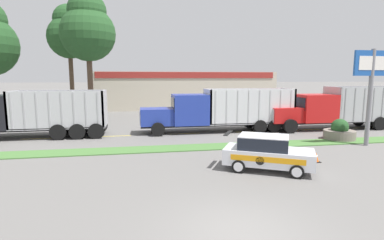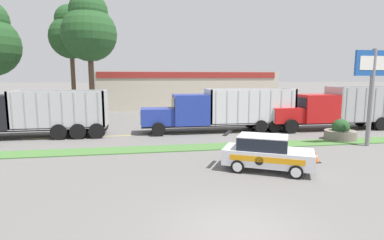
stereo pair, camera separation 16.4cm
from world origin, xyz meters
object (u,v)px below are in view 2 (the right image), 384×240
at_px(stone_planter, 340,132).
at_px(traffic_cone, 316,157).
at_px(dump_truck_mid, 207,112).
at_px(rally_car, 266,153).
at_px(dump_truck_far_right, 330,111).
at_px(store_sign_post, 373,78).
at_px(dump_truck_trail, 11,116).

height_order(stone_planter, traffic_cone, stone_planter).
xyz_separation_m(dump_truck_mid, rally_car, (0.56, -10.53, -0.74)).
height_order(dump_truck_far_right, store_sign_post, store_sign_post).
relative_size(rally_car, stone_planter, 2.08).
xyz_separation_m(dump_truck_mid, dump_truck_far_right, (10.64, -0.61, 0.03)).
relative_size(dump_truck_far_right, traffic_cone, 24.02).
distance_m(dump_truck_mid, dump_truck_trail, 14.59).
xyz_separation_m(dump_truck_mid, dump_truck_trail, (-14.59, -0.06, 0.03)).
bearing_deg(stone_planter, dump_truck_trail, 168.63).
xyz_separation_m(store_sign_post, stone_planter, (-0.51, 1.99, -3.85)).
height_order(dump_truck_mid, rally_car, dump_truck_mid).
bearing_deg(rally_car, stone_planter, 35.47).
height_order(dump_truck_trail, traffic_cone, dump_truck_trail).
distance_m(dump_truck_mid, traffic_cone, 10.44).
xyz_separation_m(dump_truck_far_right, stone_planter, (-1.96, -4.13, -1.08)).
xyz_separation_m(dump_truck_mid, traffic_cone, (3.70, -9.67, -1.34)).
distance_m(dump_truck_mid, store_sign_post, 11.73).
bearing_deg(traffic_cone, rally_car, -164.75).
bearing_deg(traffic_cone, dump_truck_far_right, 52.53).
relative_size(dump_truck_far_right, stone_planter, 5.86).
bearing_deg(rally_car, store_sign_post, 23.75).
relative_size(dump_truck_mid, dump_truck_far_right, 0.99).
height_order(dump_truck_mid, stone_planter, dump_truck_mid).
relative_size(store_sign_post, traffic_cone, 11.77).
xyz_separation_m(dump_truck_mid, store_sign_post, (9.20, -6.73, 2.79)).
height_order(dump_truck_trail, rally_car, dump_truck_trail).
distance_m(dump_truck_trail, store_sign_post, 24.86).
bearing_deg(dump_truck_far_right, dump_truck_trail, 178.75).
xyz_separation_m(stone_planter, traffic_cone, (-4.99, -4.93, -0.28)).
height_order(dump_truck_mid, dump_truck_trail, dump_truck_mid).
height_order(dump_truck_mid, store_sign_post, store_sign_post).
relative_size(store_sign_post, stone_planter, 2.87).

